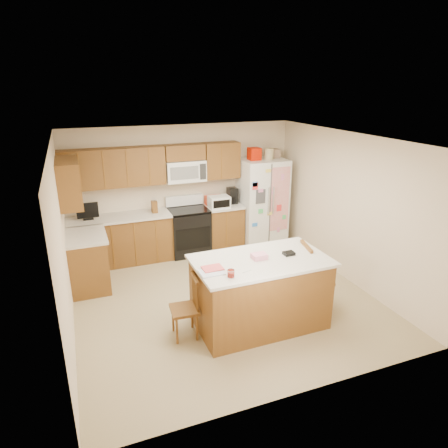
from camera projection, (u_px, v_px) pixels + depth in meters
name	position (u px, v px, depth m)	size (l,w,h in m)	color
ground	(223.00, 297.00, 6.38)	(4.50, 4.50, 0.00)	#9A865F
room_shell	(223.00, 212.00, 5.90)	(4.60, 4.60, 2.52)	beige
cabinetry	(139.00, 217.00, 7.32)	(3.36, 1.56, 2.15)	brown
stove	(189.00, 230.00, 7.92)	(0.76, 0.65, 1.13)	black
refrigerator	(262.00, 202.00, 8.25)	(0.90, 0.79, 2.04)	white
island	(260.00, 292.00, 5.53)	(1.84, 1.08, 1.09)	brown
windsor_chair_left	(186.00, 309.00, 5.30)	(0.38, 0.40, 0.87)	brown
windsor_chair_back	(246.00, 279.00, 6.07)	(0.48, 0.46, 0.90)	brown
windsor_chair_right	(314.00, 278.00, 5.94)	(0.51, 0.53, 1.04)	brown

